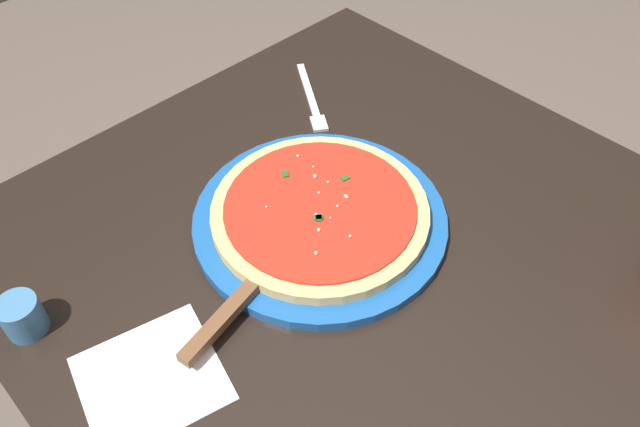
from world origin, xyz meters
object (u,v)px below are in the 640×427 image
pizza_server (243,297)px  napkin_loose_left (151,378)px  serving_plate (320,220)px  fork (312,100)px  pizza (320,211)px  cup_small_sauce (22,316)px

pizza_server → napkin_loose_left: (0.00, -0.14, -0.02)m
serving_plate → pizza_server: pizza_server is taller
pizza_server → fork: pizza_server is taller
napkin_loose_left → fork: fork is taller
pizza → cup_small_sauce: cup_small_sauce is taller
pizza_server → fork: bearing=125.0°
pizza → fork: (-0.21, 0.18, -0.02)m
pizza_server → serving_plate: bearing=101.8°
pizza_server → pizza: bearing=101.8°
pizza_server → fork: size_ratio=1.35×
serving_plate → cup_small_sauce: size_ratio=7.00×
pizza → cup_small_sauce: size_ratio=5.95×
serving_plate → fork: serving_plate is taller
serving_plate → pizza_server: size_ratio=1.53×
serving_plate → cup_small_sauce: bearing=-108.6°
napkin_loose_left → pizza: bearing=96.7°
pizza → pizza_server: size_ratio=1.30×
pizza → pizza_server: (0.03, -0.16, -0.00)m
pizza → fork: pizza is taller
napkin_loose_left → fork: bearing=116.7°
serving_plate → pizza: pizza is taller
serving_plate → pizza_server: (0.03, -0.16, 0.01)m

